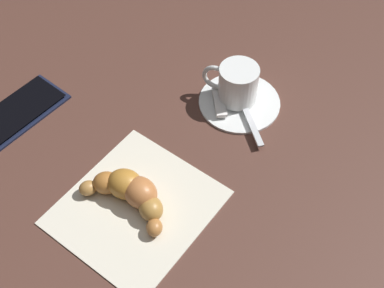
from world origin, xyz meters
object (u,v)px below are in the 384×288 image
(sugar_packet, at_px, (219,102))
(saucer, at_px, (239,101))
(napkin, at_px, (137,207))
(espresso_cup, at_px, (239,84))
(teaspoon, at_px, (242,100))
(cell_phone, at_px, (16,113))
(croissant, at_px, (130,192))

(sugar_packet, bearing_deg, saucer, 99.54)
(napkin, bearing_deg, espresso_cup, 5.74)
(teaspoon, xyz_separation_m, sugar_packet, (-0.03, 0.02, 0.00))
(espresso_cup, height_order, teaspoon, espresso_cup)
(saucer, xyz_separation_m, napkin, (-0.24, -0.02, -0.00))
(napkin, xyz_separation_m, cell_phone, (-0.01, 0.25, 0.00))
(espresso_cup, bearing_deg, teaspoon, -101.53)
(napkin, bearing_deg, croissant, 74.27)
(espresso_cup, bearing_deg, sugar_packet, 156.31)
(teaspoon, height_order, napkin, teaspoon)
(napkin, xyz_separation_m, croissant, (0.00, 0.01, 0.02))
(espresso_cup, xyz_separation_m, cell_phone, (-0.25, 0.23, -0.03))
(saucer, height_order, sugar_packet, sugar_packet)
(saucer, relative_size, cell_phone, 0.79)
(cell_phone, bearing_deg, napkin, -87.34)
(sugar_packet, xyz_separation_m, cell_phone, (-0.22, 0.21, -0.01))
(teaspoon, bearing_deg, cell_phone, 136.07)
(napkin, bearing_deg, saucer, 4.64)
(espresso_cup, xyz_separation_m, sugar_packet, (-0.03, 0.01, -0.03))
(teaspoon, height_order, croissant, croissant)
(teaspoon, relative_size, croissant, 0.89)
(sugar_packet, height_order, cell_phone, sugar_packet)
(sugar_packet, height_order, croissant, croissant)
(napkin, bearing_deg, teaspoon, 3.50)
(sugar_packet, relative_size, napkin, 0.29)
(espresso_cup, height_order, napkin, espresso_cup)
(saucer, relative_size, croissant, 0.92)
(espresso_cup, distance_m, napkin, 0.24)
(saucer, distance_m, sugar_packet, 0.03)
(teaspoon, bearing_deg, croissant, -179.77)
(saucer, xyz_separation_m, teaspoon, (-0.00, -0.00, 0.01))
(croissant, xyz_separation_m, cell_phone, (-0.02, 0.24, -0.02))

